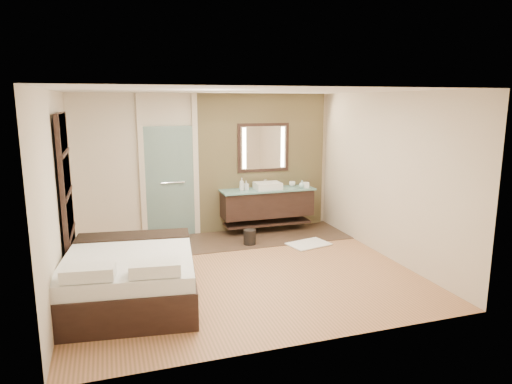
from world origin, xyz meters
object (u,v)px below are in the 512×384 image
object	(u,v)px
mirror_unit	(263,148)
bed	(130,276)
vanity	(267,203)
waste_bin	(250,237)

from	to	relation	value
mirror_unit	bed	bearing A→B (deg)	-135.74
vanity	waste_bin	bearing A→B (deg)	-129.35
mirror_unit	waste_bin	bearing A→B (deg)	-121.57
mirror_unit	bed	xyz separation A→B (m)	(-2.75, -2.68, -1.32)
waste_bin	bed	bearing A→B (deg)	-141.40
mirror_unit	waste_bin	world-z (taller)	mirror_unit
bed	waste_bin	world-z (taller)	bed
mirror_unit	bed	size ratio (longest dim) A/B	0.47
bed	waste_bin	distance (m)	2.78
bed	waste_bin	bearing A→B (deg)	45.95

